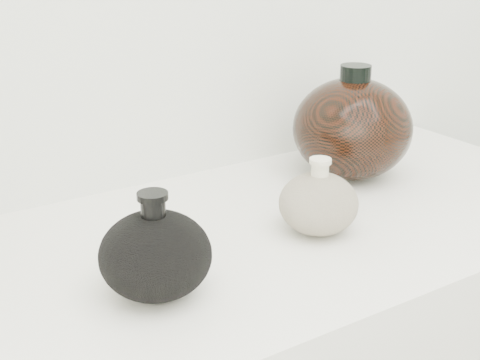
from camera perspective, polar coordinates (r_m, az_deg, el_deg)
black_gourd_vase at (r=0.77m, az=-7.23°, el=-6.31°), size 0.16×0.16×0.13m
cream_gourd_vase at (r=0.93m, az=6.71°, el=-1.95°), size 0.14×0.14×0.11m
right_round_pot at (r=1.13m, az=9.55°, el=4.40°), size 0.26×0.26×0.19m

